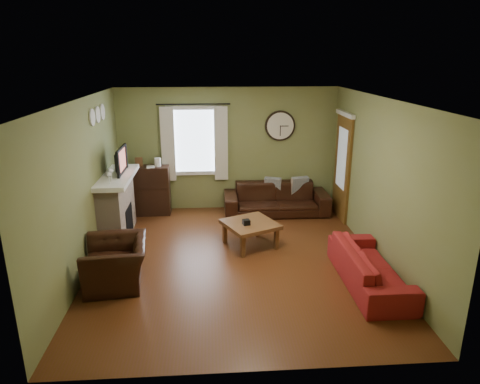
{
  "coord_description": "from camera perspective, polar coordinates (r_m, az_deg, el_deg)",
  "views": [
    {
      "loc": [
        -0.38,
        -6.33,
        3.2
      ],
      "look_at": [
        0.1,
        0.4,
        1.05
      ],
      "focal_mm": 32.0,
      "sensor_mm": 36.0,
      "label": 1
    }
  ],
  "objects": [
    {
      "name": "door",
      "position": [
        8.86,
        13.48,
        3.15
      ],
      "size": [
        0.05,
        0.9,
        2.1
      ],
      "primitive_type": "cube",
      "color": "brown",
      "rests_on": "floor"
    },
    {
      "name": "wall_right",
      "position": [
        7.13,
        18.17,
        1.32
      ],
      "size": [
        0.0,
        5.2,
        2.6
      ],
      "primitive_type": "cube",
      "color": "olive",
      "rests_on": "ground"
    },
    {
      "name": "pillow_left",
      "position": [
        9.26,
        7.91,
        0.88
      ],
      "size": [
        0.39,
        0.2,
        0.37
      ],
      "primitive_type": "cube",
      "rotation": [
        0.0,
        0.0,
        0.24
      ],
      "color": "gray",
      "rests_on": "sofa_brown"
    },
    {
      "name": "tissue_box",
      "position": [
        7.36,
        0.83,
        -4.67
      ],
      "size": [
        0.14,
        0.14,
        0.09
      ],
      "primitive_type": "cube",
      "rotation": [
        0.0,
        0.0,
        0.23
      ],
      "color": "black",
      "rests_on": "coffee_table"
    },
    {
      "name": "tv_screen",
      "position": [
        8.0,
        -15.48,
        4.1
      ],
      "size": [
        0.02,
        0.62,
        0.36
      ],
      "primitive_type": "cube",
      "color": "#994C3F",
      "rests_on": "mantel"
    },
    {
      "name": "floor",
      "position": [
        7.1,
        -0.58,
        -9.1
      ],
      "size": [
        4.6,
        5.2,
        0.0
      ],
      "primitive_type": "cube",
      "color": "#542A13",
      "rests_on": "ground"
    },
    {
      "name": "firebox",
      "position": [
        8.17,
        -14.63,
        -3.72
      ],
      "size": [
        0.04,
        0.6,
        0.55
      ],
      "primitive_type": "cube",
      "color": "black",
      "rests_on": "fireplace"
    },
    {
      "name": "book",
      "position": [
        8.91,
        -12.32,
        2.72
      ],
      "size": [
        0.19,
        0.24,
        0.02
      ],
      "primitive_type": "imported",
      "rotation": [
        0.0,
        0.0,
        0.14
      ],
      "color": "brown",
      "rests_on": "bookshelf"
    },
    {
      "name": "sofa_red",
      "position": [
        6.59,
        16.92,
        -9.51
      ],
      "size": [
        0.74,
        1.88,
        0.55
      ],
      "primitive_type": "imported",
      "rotation": [
        0.0,
        0.0,
        1.57
      ],
      "color": "maroon",
      "rests_on": "floor"
    },
    {
      "name": "ceiling",
      "position": [
        6.37,
        -0.66,
        12.27
      ],
      "size": [
        4.6,
        5.2,
        0.0
      ],
      "primitive_type": "cube",
      "color": "white",
      "rests_on": "ground"
    },
    {
      "name": "pillow_right",
      "position": [
        9.18,
        4.41,
        0.86
      ],
      "size": [
        0.37,
        0.22,
        0.35
      ],
      "primitive_type": "cube",
      "rotation": [
        0.0,
        0.0,
        -0.36
      ],
      "color": "gray",
      "rests_on": "sofa_brown"
    },
    {
      "name": "coffee_table",
      "position": [
        7.53,
        1.37,
        -5.64
      ],
      "size": [
        1.1,
        1.1,
        0.44
      ],
      "primitive_type": null,
      "rotation": [
        0.0,
        0.0,
        0.43
      ],
      "color": "brown",
      "rests_on": "floor"
    },
    {
      "name": "window_pane",
      "position": [
        9.07,
        -6.07,
        6.79
      ],
      "size": [
        1.0,
        0.02,
        1.3
      ],
      "primitive_type": null,
      "color": "silver",
      "rests_on": "wall_back"
    },
    {
      "name": "tv",
      "position": [
        8.02,
        -16.01,
        3.69
      ],
      "size": [
        0.08,
        0.6,
        0.35
      ],
      "primitive_type": "imported",
      "rotation": [
        0.0,
        0.0,
        1.57
      ],
      "color": "black",
      "rests_on": "mantel"
    },
    {
      "name": "fireplace",
      "position": [
        8.12,
        -16.08,
        -2.09
      ],
      "size": [
        0.4,
        1.4,
        1.1
      ],
      "primitive_type": "cube",
      "color": "#BDA791",
      "rests_on": "floor"
    },
    {
      "name": "curtain_rod",
      "position": [
        8.86,
        -6.25,
        11.56
      ],
      "size": [
        0.03,
        0.03,
        1.5
      ],
      "primitive_type": "cylinder",
      "color": "black",
      "rests_on": "wall_back"
    },
    {
      "name": "mantel",
      "position": [
        7.94,
        -16.23,
        1.92
      ],
      "size": [
        0.58,
        1.6,
        0.08
      ],
      "primitive_type": "cube",
      "color": "white",
      "rests_on": "fireplace"
    },
    {
      "name": "wall_clock",
      "position": [
        9.11,
        5.39,
        8.77
      ],
      "size": [
        0.64,
        0.06,
        0.64
      ],
      "primitive_type": null,
      "color": "white",
      "rests_on": "wall_back"
    },
    {
      "name": "sofa_brown",
      "position": [
        9.06,
        4.83,
        -0.92
      ],
      "size": [
        2.18,
        0.85,
        0.64
      ],
      "primitive_type": "imported",
      "color": "black",
      "rests_on": "floor"
    },
    {
      "name": "medallion_right",
      "position": [
        8.11,
        -17.88,
        10.12
      ],
      "size": [
        0.28,
        0.28,
        0.03
      ],
      "primitive_type": "cylinder",
      "color": "white",
      "rests_on": "wall_left"
    },
    {
      "name": "wine_glass_b",
      "position": [
        7.52,
        -16.78,
        2.19
      ],
      "size": [
        0.08,
        0.08,
        0.22
      ],
      "primitive_type": null,
      "color": "white",
      "rests_on": "mantel"
    },
    {
      "name": "curtain_left",
      "position": [
        9.02,
        -9.59,
        6.25
      ],
      "size": [
        0.28,
        0.04,
        1.55
      ],
      "primitive_type": "cube",
      "color": "silver",
      "rests_on": "wall_back"
    },
    {
      "name": "wall_left",
      "position": [
        6.88,
        -20.11,
        0.54
      ],
      "size": [
        0.0,
        5.2,
        2.6
      ],
      "primitive_type": "cube",
      "color": "olive",
      "rests_on": "ground"
    },
    {
      "name": "armchair",
      "position": [
        6.56,
        -16.19,
        -9.07
      ],
      "size": [
        1.0,
        1.11,
        0.65
      ],
      "primitive_type": "imported",
      "rotation": [
        0.0,
        0.0,
        -1.45
      ],
      "color": "black",
      "rests_on": "floor"
    },
    {
      "name": "medallion_left",
      "position": [
        7.44,
        -19.11,
        9.39
      ],
      "size": [
        0.28,
        0.28,
        0.03
      ],
      "primitive_type": "cylinder",
      "color": "white",
      "rests_on": "wall_left"
    },
    {
      "name": "wall_back",
      "position": [
        9.14,
        -1.61,
        5.67
      ],
      "size": [
        4.6,
        0.0,
        2.6
      ],
      "primitive_type": "cube",
      "color": "olive",
      "rests_on": "ground"
    },
    {
      "name": "medallion_mid",
      "position": [
        7.77,
        -18.47,
        9.77
      ],
      "size": [
        0.28,
        0.28,
        0.03
      ],
      "primitive_type": "cylinder",
      "color": "white",
      "rests_on": "wall_left"
    },
    {
      "name": "bookshelf",
      "position": [
        9.14,
        -12.05,
        0.21
      ],
      "size": [
        0.87,
        0.37,
        1.03
      ],
      "primitive_type": null,
      "color": "black",
      "rests_on": "floor"
    },
    {
      "name": "curtain_right",
      "position": [
        8.98,
        -2.55,
        6.43
      ],
      "size": [
        0.28,
        0.04,
        1.55
      ],
      "primitive_type": "cube",
      "color": "silver",
      "rests_on": "wall_back"
    },
    {
      "name": "wine_glass_a",
      "position": [
        7.35,
        -17.07,
        1.76
      ],
      "size": [
        0.07,
        0.07,
        0.2
      ],
      "primitive_type": null,
      "color": "white",
      "rests_on": "mantel"
    },
    {
      "name": "wall_front",
      "position": [
        4.2,
        1.56,
        -9.23
      ],
      "size": [
        4.6,
        0.0,
        2.6
      ],
      "primitive_type": "cube",
      "color": "olive",
      "rests_on": "ground"
    }
  ]
}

